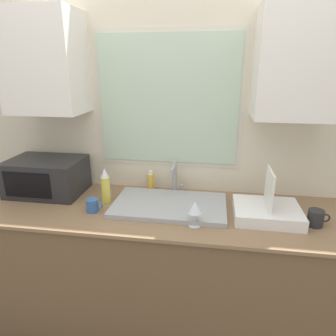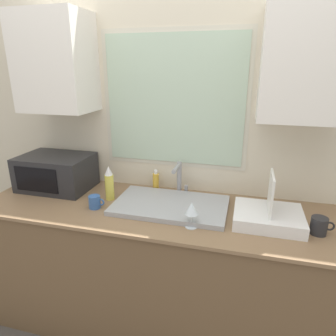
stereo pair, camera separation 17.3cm
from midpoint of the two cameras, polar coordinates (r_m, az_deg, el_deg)
countertop at (r=2.11m, az=1.13°, el=-18.60°), size 2.30×0.70×0.89m
wall_back at (r=2.04m, az=3.58°, el=8.72°), size 6.00×0.38×2.60m
sink_basin at (r=1.88m, az=3.11°, el=-7.16°), size 0.70×0.42×0.03m
faucet at (r=2.03m, az=4.56°, el=-1.51°), size 0.08×0.18×0.22m
microwave at (r=2.25m, az=-18.47°, el=-0.77°), size 0.49×0.35×0.24m
dish_rack at (r=1.81m, az=21.20°, el=-8.48°), size 0.38×0.31×0.29m
spray_bottle at (r=1.98m, az=-8.68°, el=-3.00°), size 0.06×0.06×0.23m
soap_bottle at (r=2.12m, az=-0.01°, el=-2.58°), size 0.04×0.04×0.15m
mug_near_sink at (r=1.90m, az=-11.24°, el=-6.42°), size 0.10×0.07×0.08m
wine_glass at (r=1.63m, az=7.57°, el=-7.87°), size 0.08×0.08×0.15m
mug_by_rack at (r=1.81m, az=29.38°, el=-9.64°), size 0.12×0.08×0.09m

